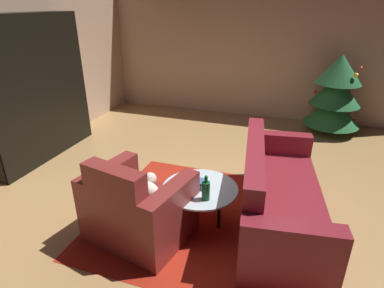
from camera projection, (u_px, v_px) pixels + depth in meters
The scene contains 10 objects.
ground_plane at pixel (213, 200), 3.86m from camera, with size 7.94×7.94×0.00m, color #AA804D.
wall_back at pixel (259, 47), 6.18m from camera, with size 6.21×0.06×2.78m, color tan.
area_rug at pixel (209, 219), 3.52m from camera, with size 2.41×2.14×0.01m, color #9F2213.
bookshelf_unit at pixel (41, 89), 4.71m from camera, with size 0.40×1.84×2.07m.
armchair_red at pixel (137, 209), 3.15m from camera, with size 1.09×0.95×0.91m.
couch_red at pixel (276, 198), 3.36m from camera, with size 1.05×2.10×0.89m.
coffee_table at pixel (200, 191), 3.30m from camera, with size 0.79×0.79×0.44m.
book_stack_on_table at pixel (197, 183), 3.30m from camera, with size 0.18×0.16×0.07m.
bottle_on_table at pixel (206, 190), 3.05m from camera, with size 0.08×0.08×0.26m.
decorated_tree at pixel (336, 94), 5.56m from camera, with size 0.97×0.97×1.40m.
Camera 1 is at (0.79, -3.16, 2.21)m, focal length 29.70 mm.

